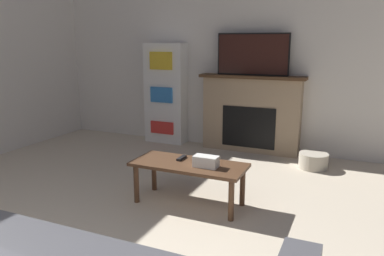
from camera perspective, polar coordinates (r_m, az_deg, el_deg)
wall_back at (r=5.33m, az=7.05°, el=11.34°), size 6.63×0.06×2.70m
fireplace at (r=5.21m, az=8.97°, el=2.20°), size 1.43×0.28×1.06m
tv at (r=5.11m, az=9.23°, el=11.02°), size 0.97×0.03×0.55m
coffee_table at (r=3.49m, az=-0.48°, el=-6.25°), size 1.06×0.46×0.40m
tissue_box at (r=3.36m, az=2.15°, el=-5.11°), size 0.22×0.12×0.10m
remote_control at (r=3.58m, az=-1.61°, el=-4.59°), size 0.04×0.15×0.02m
bookshelf at (r=5.63m, az=-4.00°, el=5.25°), size 0.61×0.29×1.48m
storage_basket at (r=4.77m, az=18.00°, el=-4.76°), size 0.35×0.35×0.19m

